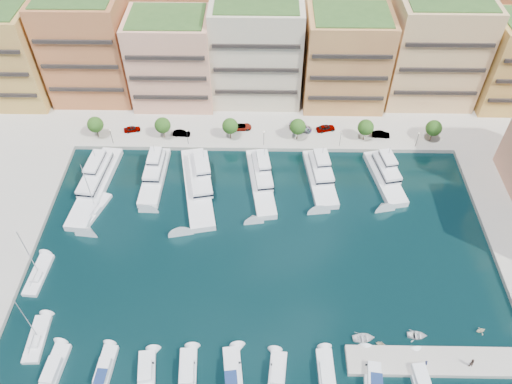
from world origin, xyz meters
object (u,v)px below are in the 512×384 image
tree_3 (298,127)px  yacht_4 (320,176)px  lamppost_4 (418,137)px  cruiser_3 (188,373)px  cruiser_0 (53,371)px  sailboat_1 (39,275)px  yacht_1 (155,174)px  car_0 (132,129)px  car_5 (381,134)px  yacht_3 (261,179)px  cruiser_8 (420,377)px  tree_5 (434,128)px  lamppost_2 (264,136)px  tender_3 (481,330)px  cruiser_7 (373,376)px  cruiser_1 (104,372)px  lamppost_3 (341,136)px  lamppost_1 (187,135)px  tree_2 (230,126)px  tender_2 (417,336)px  yacht_5 (385,175)px  person_0 (426,363)px  cruiser_4 (233,374)px  car_1 (182,133)px  cruiser_2 (147,372)px  car_4 (326,128)px  sailboat_2 (96,209)px  car_2 (242,127)px  lamppost_0 (111,134)px  tree_4 (366,127)px  cruiser_5 (277,374)px  tree_0 (95,125)px  sailboat_0 (37,340)px  car_3 (301,127)px  tender_1 (380,344)px

tree_3 → yacht_4: size_ratio=0.31×
lamppost_4 → cruiser_3: 73.68m
cruiser_0 → sailboat_1: (-8.37, 18.50, -0.24)m
yacht_1 → car_0: 16.90m
car_5 → cruiser_3: bearing=150.7°
yacht_3 → cruiser_8: 51.28m
tree_5 → cruiser_0: (-73.95, -58.10, -4.20)m
lamppost_2 → tender_3: bearing=-51.4°
cruiser_3 → cruiser_7: size_ratio=0.92×
cruiser_0 → cruiser_1: 8.30m
lamppost_3 → yacht_1: bearing=-166.2°
lamppost_1 → tree_2: bearing=13.0°
tree_5 → lamppost_4: size_ratio=1.35×
lamppost_1 → tender_2: bearing=-47.4°
yacht_3 → lamppost_2: bearing=87.2°
yacht_5 → person_0: bearing=-90.7°
tree_2 → yacht_1: 21.02m
cruiser_1 → cruiser_8: bearing=0.0°
lamppost_2 → yacht_4: size_ratio=0.23×
cruiser_4 → lamppost_1: bearing=103.5°
lamppost_2 → car_1: bearing=171.0°
cruiser_2 → car_4: (33.85, 61.35, 1.24)m
sailboat_2 → car_2: 39.98m
yacht_5 → cruiser_1: 70.00m
tree_2 → lamppost_0: tree_2 is taller
tree_4 → yacht_5: size_ratio=0.33×
lamppost_2 → car_0: lamppost_2 is taller
tree_2 → cruiser_5: bearing=-79.7°
cruiser_7 → car_0: (-50.17, 60.38, 1.11)m
cruiser_0 → tree_4: bearing=45.1°
tree_0 → car_2: 34.85m
lamppost_3 → person_0: lamppost_3 is taller
cruiser_3 → sailboat_0: size_ratio=0.63×
cruiser_4 → car_5: size_ratio=2.17×
yacht_5 → sailboat_0: bearing=-148.4°
lamppost_2 → lamppost_3: (18.00, 0.00, 0.00)m
cruiser_3 → sailboat_1: sailboat_1 is taller
lamppost_0 → person_0: lamppost_0 is taller
tree_4 → cruiser_4: bearing=-116.2°
cruiser_2 → cruiser_5: size_ratio=0.96×
cruiser_0 → sailboat_1: sailboat_1 is taller
tree_5 → cruiser_3: 78.08m
yacht_3 → yacht_4: (13.22, 1.31, -0.12)m
lamppost_2 → yacht_5: (27.18, -9.90, -2.62)m
cruiser_1 → tender_3: 64.04m
car_1 → sailboat_0: bearing=163.3°
sailboat_1 → car_2: bearing=49.5°
car_3 → person_0: 62.29m
lamppost_2 → tender_3: (37.84, -47.40, -3.37)m
cruiser_1 → tender_1: size_ratio=5.39×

